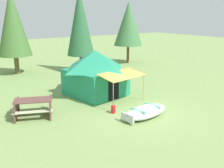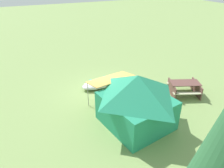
# 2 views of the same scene
# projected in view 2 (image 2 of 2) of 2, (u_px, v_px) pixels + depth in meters

# --- Properties ---
(ground_plane) EXTENTS (80.00, 80.00, 0.00)m
(ground_plane) POSITION_uv_depth(u_px,v_px,m) (100.00, 93.00, 12.95)
(ground_plane) COLOR #7F9C57
(beached_rowboat) EXTENTS (2.61, 1.44, 0.47)m
(beached_rowboat) POSITION_uv_depth(u_px,v_px,m) (101.00, 83.00, 13.54)
(beached_rowboat) COLOR silver
(beached_rowboat) RESTS_ON ground_plane
(canvas_cabin_tent) EXTENTS (3.43, 4.72, 2.59)m
(canvas_cabin_tent) POSITION_uv_depth(u_px,v_px,m) (136.00, 100.00, 9.74)
(canvas_cabin_tent) COLOR #248E68
(canvas_cabin_tent) RESTS_ON ground_plane
(picnic_table) EXTENTS (2.15, 2.07, 0.79)m
(picnic_table) POSITION_uv_depth(u_px,v_px,m) (184.00, 87.00, 12.56)
(picnic_table) COLOR brown
(picnic_table) RESTS_ON ground_plane
(cooler_box) EXTENTS (0.59, 0.60, 0.30)m
(cooler_box) POSITION_uv_depth(u_px,v_px,m) (123.00, 113.00, 10.87)
(cooler_box) COLOR #248C57
(cooler_box) RESTS_ON ground_plane
(fuel_can) EXTENTS (0.27, 0.27, 0.37)m
(fuel_can) POSITION_uv_depth(u_px,v_px,m) (122.00, 89.00, 12.96)
(fuel_can) COLOR red
(fuel_can) RESTS_ON ground_plane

